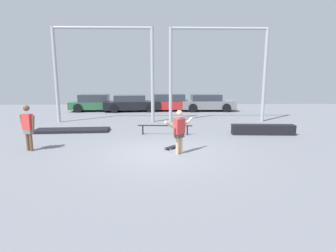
{
  "coord_description": "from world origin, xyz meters",
  "views": [
    {
      "loc": [
        -0.09,
        -8.91,
        2.56
      ],
      "look_at": [
        0.22,
        1.51,
        0.69
      ],
      "focal_mm": 28.0,
      "sensor_mm": 36.0,
      "label": 1
    }
  ],
  "objects_px": {
    "skateboarder": "(179,130)",
    "bystander": "(28,126)",
    "manual_pad": "(72,130)",
    "parked_car_green": "(96,103)",
    "grind_rail": "(165,127)",
    "grind_box": "(263,130)",
    "parked_car_black": "(131,103)",
    "parked_car_red": "(171,103)",
    "skateboard": "(173,147)",
    "parked_car_grey": "(207,103)"
  },
  "relations": [
    {
      "from": "grind_rail",
      "to": "parked_car_grey",
      "type": "relative_size",
      "value": 0.59
    },
    {
      "from": "parked_car_black",
      "to": "parked_car_red",
      "type": "height_order",
      "value": "parked_car_red"
    },
    {
      "from": "grind_box",
      "to": "bystander",
      "type": "xyz_separation_m",
      "value": [
        -9.53,
        -2.53,
        0.69
      ]
    },
    {
      "from": "parked_car_grey",
      "to": "manual_pad",
      "type": "bearing_deg",
      "value": -133.94
    },
    {
      "from": "manual_pad",
      "to": "parked_car_red",
      "type": "bearing_deg",
      "value": 58.35
    },
    {
      "from": "skateboarder",
      "to": "parked_car_black",
      "type": "height_order",
      "value": "skateboarder"
    },
    {
      "from": "grind_rail",
      "to": "parked_car_green",
      "type": "distance_m",
      "value": 10.81
    },
    {
      "from": "manual_pad",
      "to": "parked_car_black",
      "type": "relative_size",
      "value": 0.78
    },
    {
      "from": "grind_box",
      "to": "parked_car_green",
      "type": "height_order",
      "value": "parked_car_green"
    },
    {
      "from": "manual_pad",
      "to": "grind_box",
      "type": "bearing_deg",
      "value": -6.0
    },
    {
      "from": "grind_rail",
      "to": "parked_car_red",
      "type": "distance_m",
      "value": 9.43
    },
    {
      "from": "grind_box",
      "to": "parked_car_grey",
      "type": "relative_size",
      "value": 0.67
    },
    {
      "from": "grind_rail",
      "to": "parked_car_black",
      "type": "relative_size",
      "value": 0.55
    },
    {
      "from": "skateboard",
      "to": "manual_pad",
      "type": "relative_size",
      "value": 0.2
    },
    {
      "from": "skateboarder",
      "to": "bystander",
      "type": "distance_m",
      "value": 5.41
    },
    {
      "from": "grind_box",
      "to": "parked_car_black",
      "type": "relative_size",
      "value": 0.63
    },
    {
      "from": "grind_box",
      "to": "bystander",
      "type": "distance_m",
      "value": 9.88
    },
    {
      "from": "grind_box",
      "to": "parked_car_green",
      "type": "relative_size",
      "value": 0.68
    },
    {
      "from": "bystander",
      "to": "parked_car_grey",
      "type": "bearing_deg",
      "value": -103.7
    },
    {
      "from": "parked_car_green",
      "to": "parked_car_grey",
      "type": "distance_m",
      "value": 9.05
    },
    {
      "from": "grind_box",
      "to": "grind_rail",
      "type": "xyz_separation_m",
      "value": [
        -4.58,
        0.07,
        0.13
      ]
    },
    {
      "from": "manual_pad",
      "to": "parked_car_grey",
      "type": "xyz_separation_m",
      "value": [
        8.19,
        8.37,
        0.59
      ]
    },
    {
      "from": "parked_car_black",
      "to": "parked_car_red",
      "type": "bearing_deg",
      "value": -0.67
    },
    {
      "from": "parked_car_green",
      "to": "manual_pad",
      "type": "bearing_deg",
      "value": -87.81
    },
    {
      "from": "skateboard",
      "to": "parked_car_grey",
      "type": "distance_m",
      "value": 12.18
    },
    {
      "from": "skateboarder",
      "to": "parked_car_green",
      "type": "distance_m",
      "value": 13.82
    },
    {
      "from": "skateboard",
      "to": "manual_pad",
      "type": "xyz_separation_m",
      "value": [
        -4.82,
        3.32,
        0.0
      ]
    },
    {
      "from": "manual_pad",
      "to": "parked_car_black",
      "type": "height_order",
      "value": "parked_car_black"
    },
    {
      "from": "skateboarder",
      "to": "parked_car_green",
      "type": "height_order",
      "value": "skateboarder"
    },
    {
      "from": "parked_car_black",
      "to": "parked_car_red",
      "type": "distance_m",
      "value": 3.22
    },
    {
      "from": "grind_box",
      "to": "bystander",
      "type": "height_order",
      "value": "bystander"
    },
    {
      "from": "skateboarder",
      "to": "parked_car_black",
      "type": "xyz_separation_m",
      "value": [
        -2.96,
        12.27,
        -0.21
      ]
    },
    {
      "from": "grind_rail",
      "to": "parked_car_green",
      "type": "bearing_deg",
      "value": 120.1
    },
    {
      "from": "grind_box",
      "to": "manual_pad",
      "type": "height_order",
      "value": "grind_box"
    },
    {
      "from": "skateboarder",
      "to": "parked_car_grey",
      "type": "xyz_separation_m",
      "value": [
        3.19,
        12.43,
        -0.18
      ]
    },
    {
      "from": "parked_car_grey",
      "to": "parked_car_red",
      "type": "bearing_deg",
      "value": 177.75
    },
    {
      "from": "grind_box",
      "to": "manual_pad",
      "type": "bearing_deg",
      "value": 174.0
    },
    {
      "from": "skateboarder",
      "to": "manual_pad",
      "type": "relative_size",
      "value": 0.43
    },
    {
      "from": "grind_rail",
      "to": "bystander",
      "type": "bearing_deg",
      "value": -152.29
    },
    {
      "from": "skateboard",
      "to": "bystander",
      "type": "height_order",
      "value": "bystander"
    },
    {
      "from": "skateboarder",
      "to": "grind_rail",
      "type": "distance_m",
      "value": 3.23
    },
    {
      "from": "grind_box",
      "to": "parked_car_black",
      "type": "bearing_deg",
      "value": 127.77
    },
    {
      "from": "parked_car_red",
      "to": "parked_car_grey",
      "type": "bearing_deg",
      "value": -0.46
    },
    {
      "from": "parked_car_red",
      "to": "parked_car_grey",
      "type": "distance_m",
      "value": 2.95
    },
    {
      "from": "skateboarder",
      "to": "grind_rail",
      "type": "relative_size",
      "value": 0.61
    },
    {
      "from": "skateboarder",
      "to": "bystander",
      "type": "xyz_separation_m",
      "value": [
        -5.38,
        0.56,
        0.08
      ]
    },
    {
      "from": "grind_box",
      "to": "skateboard",
      "type": "bearing_deg",
      "value": -151.39
    },
    {
      "from": "manual_pad",
      "to": "parked_car_green",
      "type": "distance_m",
      "value": 8.52
    },
    {
      "from": "grind_box",
      "to": "grind_rail",
      "type": "height_order",
      "value": "grind_box"
    },
    {
      "from": "skateboarder",
      "to": "parked_car_red",
      "type": "height_order",
      "value": "skateboarder"
    }
  ]
}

